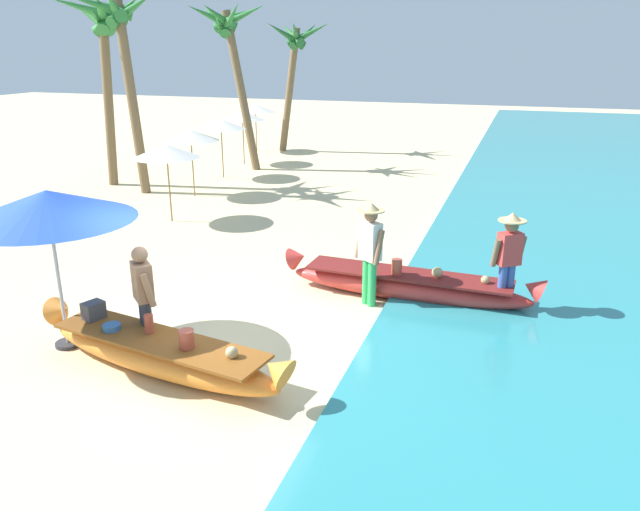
{
  "coord_description": "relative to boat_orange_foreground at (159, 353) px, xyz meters",
  "views": [
    {
      "loc": [
        4.07,
        -7.22,
        4.17
      ],
      "look_at": [
        1.05,
        1.78,
        0.9
      ],
      "focal_mm": 34.4,
      "sensor_mm": 36.0,
      "label": 1
    }
  ],
  "objects": [
    {
      "name": "parasol_row_1",
      "position": [
        -4.68,
        9.17,
        1.47
      ],
      "size": [
        1.6,
        1.6,
        1.91
      ],
      "color": "#8E6B47",
      "rests_on": "ground"
    },
    {
      "name": "parasol_row_2",
      "position": [
        -5.07,
        11.78,
        1.47
      ],
      "size": [
        1.6,
        1.6,
        1.91
      ],
      "color": "#8E6B47",
      "rests_on": "ground"
    },
    {
      "name": "patio_umbrella_large",
      "position": [
        -1.7,
        0.23,
        1.83
      ],
      "size": [
        2.34,
        2.34,
        2.33
      ],
      "color": "#B7B7BC",
      "rests_on": "ground"
    },
    {
      "name": "ground_plane",
      "position": [
        0.29,
        0.98,
        -0.28
      ],
      "size": [
        80.0,
        80.0,
        0.0
      ],
      "primitive_type": "plane",
      "color": "beige"
    },
    {
      "name": "palm_tree_far_behind",
      "position": [
        -4.61,
        17.44,
        3.74
      ],
      "size": [
        2.48,
        2.68,
        5.14
      ],
      "color": "brown",
      "rests_on": "ground"
    },
    {
      "name": "palm_tree_leaning_seaward",
      "position": [
        -7.62,
        9.69,
        4.23
      ],
      "size": [
        2.66,
        2.85,
        5.62
      ],
      "color": "brown",
      "rests_on": "ground"
    },
    {
      "name": "person_vendor_assistant",
      "position": [
        4.27,
        3.44,
        0.71
      ],
      "size": [
        0.56,
        0.47,
        1.71
      ],
      "color": "#3D5BA8",
      "rests_on": "ground"
    },
    {
      "name": "boat_orange_foreground",
      "position": [
        0.0,
        0.0,
        0.0
      ],
      "size": [
        4.1,
        1.31,
        0.77
      ],
      "color": "orange",
      "rests_on": "ground"
    },
    {
      "name": "parasol_row_3",
      "position": [
        -5.49,
        14.28,
        1.47
      ],
      "size": [
        1.6,
        1.6,
        1.91
      ],
      "color": "#8E6B47",
      "rests_on": "ground"
    },
    {
      "name": "parasol_row_0",
      "position": [
        -3.85,
        6.59,
        1.47
      ],
      "size": [
        1.6,
        1.6,
        1.91
      ],
      "color": "#8E6B47",
      "rests_on": "ground"
    },
    {
      "name": "boat_red_midground",
      "position": [
        2.66,
        3.53,
        -0.02
      ],
      "size": [
        4.5,
        0.87,
        0.74
      ],
      "color": "red",
      "rests_on": "ground"
    },
    {
      "name": "palm_tree_mid_cluster",
      "position": [
        -6.58,
        9.1,
        4.19
      ],
      "size": [
        2.58,
        2.56,
        5.65
      ],
      "color": "brown",
      "rests_on": "ground"
    },
    {
      "name": "person_vendor_hatted",
      "position": [
        2.1,
        3.09,
        0.74
      ],
      "size": [
        0.57,
        0.48,
        1.77
      ],
      "color": "green",
      "rests_on": "ground"
    },
    {
      "name": "palm_tree_tall_inland",
      "position": [
        -5.41,
        13.42,
        4.24
      ],
      "size": [
        2.79,
        2.29,
        5.59
      ],
      "color": "brown",
      "rests_on": "ground"
    },
    {
      "name": "parasol_row_4",
      "position": [
        -6.21,
        17.01,
        1.47
      ],
      "size": [
        1.6,
        1.6,
        1.91
      ],
      "color": "#8E6B47",
      "rests_on": "ground"
    },
    {
      "name": "person_tourist_customer",
      "position": [
        -0.41,
        0.36,
        0.63
      ],
      "size": [
        0.53,
        0.51,
        1.62
      ],
      "color": "#333842",
      "rests_on": "ground"
    }
  ]
}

